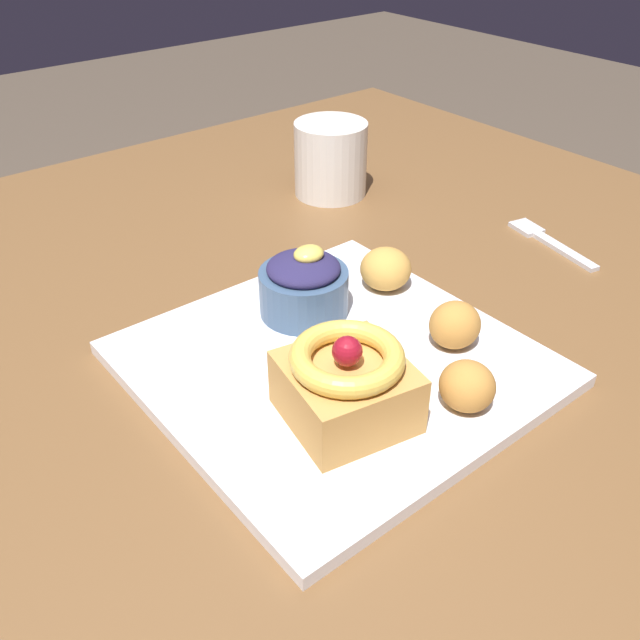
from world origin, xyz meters
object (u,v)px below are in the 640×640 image
at_px(front_plate, 335,364).
at_px(fork, 547,240).
at_px(coffee_mug, 331,159).
at_px(fritter_middle, 467,386).
at_px(cake_slice, 346,383).
at_px(fritter_front, 386,269).
at_px(berry_ramekin, 302,284).
at_px(fritter_back, 455,325).

distance_m(front_plate, fork, 0.33).
bearing_deg(coffee_mug, fritter_middle, -115.97).
bearing_deg(cake_slice, coffee_mug, 51.88).
distance_m(fritter_front, fritter_middle, 0.18).
distance_m(front_plate, cake_slice, 0.08).
distance_m(berry_ramekin, fritter_front, 0.09).
distance_m(fritter_middle, fritter_back, 0.08).
height_order(berry_ramekin, fritter_front, berry_ramekin).
xyz_separation_m(fritter_front, fork, (0.22, -0.03, -0.03)).
distance_m(fritter_back, fork, 0.25).
relative_size(berry_ramekin, coffee_mug, 0.88).
height_order(cake_slice, fritter_front, cake_slice).
height_order(berry_ramekin, coffee_mug, coffee_mug).
bearing_deg(fork, fritter_front, 94.58).
bearing_deg(coffee_mug, cake_slice, -128.12).
bearing_deg(fritter_front, cake_slice, -142.19).
xyz_separation_m(front_plate, fork, (0.33, 0.03, -0.00)).
xyz_separation_m(berry_ramekin, fritter_middle, (0.02, -0.18, -0.01)).
bearing_deg(fritter_back, fork, 17.27).
xyz_separation_m(cake_slice, berry_ramekin, (0.06, 0.13, -0.00)).
height_order(front_plate, fritter_front, fritter_front).
distance_m(front_plate, fritter_back, 0.11).
bearing_deg(berry_ramekin, fritter_front, -11.32).
xyz_separation_m(fritter_front, fritter_middle, (-0.07, -0.16, -0.00)).
relative_size(fritter_front, coffee_mug, 0.54).
relative_size(berry_ramekin, fritter_middle, 1.87).
height_order(cake_slice, berry_ramekin, cake_slice).
bearing_deg(fritter_back, fritter_front, 79.48).
xyz_separation_m(front_plate, fritter_front, (0.11, 0.06, 0.03)).
height_order(front_plate, berry_ramekin, berry_ramekin).
xyz_separation_m(cake_slice, fork, (0.37, 0.09, -0.04)).
bearing_deg(berry_ramekin, fork, -8.87).
distance_m(fritter_front, fork, 0.22).
bearing_deg(front_plate, cake_slice, -123.67).
bearing_deg(coffee_mug, berry_ramekin, -134.69).
height_order(berry_ramekin, fritter_back, berry_ramekin).
bearing_deg(fork, coffee_mug, 34.44).
relative_size(front_plate, fritter_back, 6.68).
xyz_separation_m(cake_slice, fritter_middle, (0.08, -0.05, -0.01)).
xyz_separation_m(cake_slice, coffee_mug, (0.27, 0.34, 0.00)).
bearing_deg(fork, berry_ramekin, 93.59).
bearing_deg(berry_ramekin, cake_slice, -115.08).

